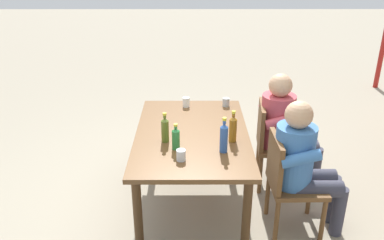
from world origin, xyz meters
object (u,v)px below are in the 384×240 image
object	(u,v)px
chair_far_left	(272,141)
person_in_plaid_shirt	(303,161)
chair_far_right	(288,179)
bottle_olive	(165,129)
bottle_blue	(224,137)
bottle_amber	(233,128)
cup_white	(186,102)
person_in_white_shirt	(285,126)
dining_table	(192,142)
cup_steel	(226,102)
cup_glass	(181,155)
bottle_green	(176,138)

from	to	relation	value
chair_far_left	person_in_plaid_shirt	world-z (taller)	person_in_plaid_shirt
chair_far_right	bottle_olive	distance (m)	1.10
person_in_plaid_shirt	bottle_blue	world-z (taller)	person_in_plaid_shirt
person_in_plaid_shirt	bottle_olive	size ratio (longest dim) A/B	4.52
person_in_plaid_shirt	bottle_olive	bearing A→B (deg)	-98.86
bottle_amber	cup_white	xyz separation A→B (m)	(-0.77, -0.40, -0.07)
person_in_white_shirt	bottle_blue	bearing A→B (deg)	-43.02
chair_far_left	chair_far_right	size ratio (longest dim) A/B	1.00
dining_table	bottle_olive	size ratio (longest dim) A/B	5.92
dining_table	person_in_white_shirt	xyz separation A→B (m)	(-0.35, 0.90, -0.01)
person_in_white_shirt	cup_white	distance (m)	1.01
chair_far_left	bottle_olive	size ratio (longest dim) A/B	3.34
chair_far_left	cup_steel	bearing A→B (deg)	-120.46
bottle_blue	cup_glass	distance (m)	0.37
chair_far_right	cup_steel	distance (m)	1.11
chair_far_left	bottle_olive	bearing A→B (deg)	-62.70
person_in_plaid_shirt	dining_table	bearing A→B (deg)	-111.02
dining_table	person_in_plaid_shirt	distance (m)	0.97
bottle_green	bottle_amber	bearing A→B (deg)	106.23
cup_glass	dining_table	bearing A→B (deg)	170.08
bottle_blue	cup_steel	xyz separation A→B (m)	(-0.97, 0.10, -0.08)
bottle_amber	bottle_blue	world-z (taller)	bottle_blue
chair_far_right	cup_glass	distance (m)	0.94
chair_far_right	cup_steel	size ratio (longest dim) A/B	9.96
dining_table	bottle_olive	distance (m)	0.35
cup_steel	bottle_amber	bearing A→B (deg)	-0.54
dining_table	cup_white	xyz separation A→B (m)	(-0.61, -0.06, 0.14)
person_in_white_shirt	cup_steel	size ratio (longest dim) A/B	13.50
chair_far_right	bottle_blue	world-z (taller)	bottle_blue
bottle_olive	bottle_green	size ratio (longest dim) A/B	1.17
bottle_green	bottle_amber	world-z (taller)	bottle_amber
bottle_olive	bottle_amber	xyz separation A→B (m)	(-0.00, 0.57, 0.01)
chair_far_right	person_in_white_shirt	world-z (taller)	person_in_white_shirt
bottle_olive	bottle_green	xyz separation A→B (m)	(0.13, 0.09, -0.02)
chair_far_left	cup_steel	world-z (taller)	chair_far_left
person_in_plaid_shirt	cup_steel	bearing A→B (deg)	-150.07
chair_far_left	cup_glass	distance (m)	1.26
chair_far_right	person_in_plaid_shirt	world-z (taller)	person_in_plaid_shirt
bottle_amber	bottle_blue	distance (m)	0.21
bottle_amber	cup_steel	world-z (taller)	bottle_amber
dining_table	person_in_white_shirt	world-z (taller)	person_in_white_shirt
bottle_blue	cup_white	distance (m)	1.01
cup_steel	person_in_white_shirt	bearing A→B (deg)	64.03
bottle_olive	cup_steel	size ratio (longest dim) A/B	2.98
person_in_white_shirt	bottle_blue	world-z (taller)	person_in_white_shirt
chair_far_right	person_in_plaid_shirt	size ratio (longest dim) A/B	0.74
person_in_plaid_shirt	bottle_amber	xyz separation A→B (m)	(-0.18, -0.56, 0.21)
bottle_green	cup_steel	distance (m)	1.04
dining_table	chair_far_left	distance (m)	0.89
bottle_olive	bottle_amber	size ratio (longest dim) A/B	0.95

